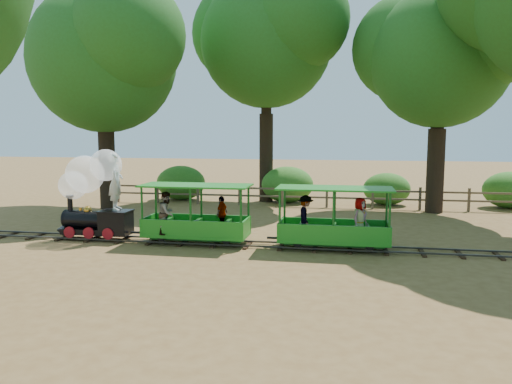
% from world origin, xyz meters
% --- Properties ---
extents(ground, '(90.00, 90.00, 0.00)m').
position_xyz_m(ground, '(0.00, 0.00, 0.00)').
color(ground, olive).
rests_on(ground, ground).
extents(track, '(22.00, 1.00, 0.10)m').
position_xyz_m(track, '(0.00, 0.00, 0.07)').
color(track, '#3F3D3A').
rests_on(track, ground).
extents(locomotive, '(2.53, 1.19, 2.91)m').
position_xyz_m(locomotive, '(-6.00, 0.08, 1.65)').
color(locomotive, black).
rests_on(locomotive, ground).
extents(carriage_front, '(3.29, 1.39, 1.71)m').
position_xyz_m(carriage_front, '(-2.69, -0.05, 0.77)').
color(carriage_front, '#1D821C').
rests_on(carriage_front, track).
extents(carriage_rear, '(3.29, 1.34, 1.71)m').
position_xyz_m(carriage_rear, '(1.44, -0.01, 0.78)').
color(carriage_rear, '#1D821C').
rests_on(carriage_rear, track).
extents(oak_nw, '(7.81, 6.87, 9.58)m').
position_xyz_m(oak_nw, '(-8.53, 6.08, 6.77)').
color(oak_nw, '#2D2116').
rests_on(oak_nw, ground).
extents(oak_nc, '(7.74, 6.81, 10.67)m').
position_xyz_m(oak_nc, '(-2.03, 9.58, 7.88)').
color(oak_nc, '#2D2116').
rests_on(oak_nc, ground).
extents(oak_ne, '(7.10, 6.24, 9.20)m').
position_xyz_m(oak_ne, '(5.47, 7.58, 6.64)').
color(oak_ne, '#2D2116').
rests_on(oak_ne, ground).
extents(fence, '(18.10, 0.10, 1.00)m').
position_xyz_m(fence, '(0.00, 8.00, 0.58)').
color(fence, brown).
rests_on(fence, ground).
extents(shrub_west, '(2.45, 1.89, 1.70)m').
position_xyz_m(shrub_west, '(-6.27, 9.30, 0.85)').
color(shrub_west, '#2D6B1E').
rests_on(shrub_west, ground).
extents(shrub_mid_w, '(2.49, 1.92, 1.73)m').
position_xyz_m(shrub_mid_w, '(-0.94, 9.30, 0.86)').
color(shrub_mid_w, '#2D6B1E').
rests_on(shrub_mid_w, ground).
extents(shrub_mid_e, '(2.15, 1.65, 1.49)m').
position_xyz_m(shrub_mid_e, '(3.69, 9.30, 0.74)').
color(shrub_mid_e, '#2D6B1E').
rests_on(shrub_mid_e, ground).
extents(shrub_east, '(2.35, 1.81, 1.63)m').
position_xyz_m(shrub_east, '(9.00, 9.30, 0.82)').
color(shrub_east, '#2D6B1E').
rests_on(shrub_east, ground).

